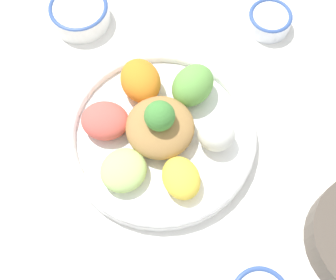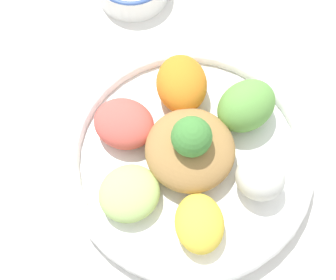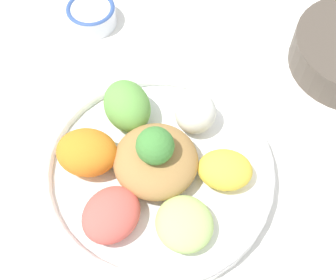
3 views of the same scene
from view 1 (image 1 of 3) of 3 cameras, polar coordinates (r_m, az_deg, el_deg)
ground_plane at (r=0.81m, az=-4.32°, el=0.82°), size 2.40×2.40×0.00m
salad_platter at (r=0.78m, az=-1.00°, el=1.23°), size 0.32×0.32×0.11m
sauce_bowl_red at (r=0.93m, az=-10.73°, el=15.00°), size 0.11×0.11×0.04m
sauce_bowl_dark at (r=0.93m, az=12.26°, el=14.11°), size 0.08×0.08×0.04m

